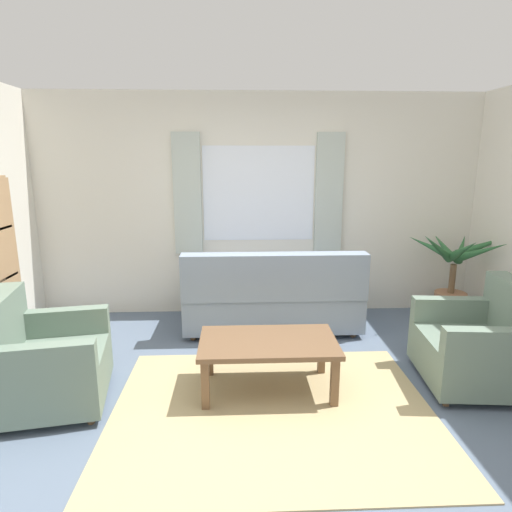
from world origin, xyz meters
TOP-DOWN VIEW (x-y plane):
  - ground_plane at (0.00, 0.00)m, footprint 6.24×6.24m
  - wall_back at (0.00, 2.26)m, footprint 5.32×0.12m
  - window_with_curtains at (0.00, 2.18)m, footprint 1.98×0.07m
  - area_rug at (0.00, 0.00)m, footprint 2.41×1.91m
  - couch at (0.12, 1.57)m, footprint 1.90×0.82m
  - armchair_left at (-1.76, 0.18)m, footprint 0.95×0.96m
  - armchair_right at (1.76, 0.33)m, footprint 0.89×0.91m
  - coffee_table at (-0.02, 0.31)m, footprint 1.10×0.64m
  - potted_plant at (2.22, 1.75)m, footprint 1.26×1.14m

SIDE VIEW (x-z plane):
  - ground_plane at x=0.00m, z-range 0.00..0.00m
  - area_rug at x=0.00m, z-range 0.00..0.01m
  - armchair_left at x=-1.76m, z-range -0.09..0.79m
  - armchair_right at x=1.76m, z-range -0.09..0.79m
  - couch at x=0.12m, z-range -0.09..0.83m
  - coffee_table at x=-0.02m, z-range 0.16..0.60m
  - potted_plant at x=2.22m, z-range -0.05..1.08m
  - wall_back at x=0.00m, z-range 0.00..2.60m
  - window_with_curtains at x=0.00m, z-range 0.75..2.15m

